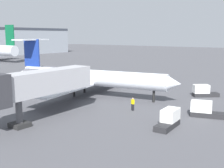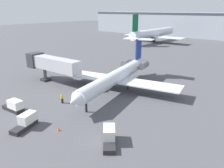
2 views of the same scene
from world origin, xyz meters
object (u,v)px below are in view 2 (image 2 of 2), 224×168
(ground_crew_marshaller, at_px, (62,98))
(traffic_cone_near, at_px, (59,129))
(regional_jet, at_px, (119,75))
(baggage_tug_lead, at_px, (109,137))
(jet_bridge, at_px, (50,63))
(baggage_tug_spare, at_px, (26,122))
(parked_airliner_west_end, at_px, (153,33))
(baggage_tug_trailing, at_px, (14,106))

(ground_crew_marshaller, distance_m, traffic_cone_near, 9.32)
(regional_jet, xyz_separation_m, baggage_tug_lead, (10.58, -15.65, -2.18))
(jet_bridge, relative_size, ground_crew_marshaller, 8.63)
(baggage_tug_spare, height_order, parked_airliner_west_end, parked_airliner_west_end)
(baggage_tug_trailing, bearing_deg, baggage_tug_spare, -14.63)
(traffic_cone_near, bearing_deg, parked_airliner_west_end, 111.07)
(regional_jet, relative_size, baggage_tug_spare, 6.89)
(baggage_tug_lead, height_order, baggage_tug_spare, same)
(jet_bridge, relative_size, baggage_tug_lead, 3.68)
(baggage_tug_spare, relative_size, traffic_cone_near, 7.70)
(ground_crew_marshaller, bearing_deg, traffic_cone_near, -42.05)
(baggage_tug_lead, height_order, traffic_cone_near, baggage_tug_lead)
(jet_bridge, xyz_separation_m, baggage_tug_lead, (24.89, -9.98, -3.44))
(jet_bridge, height_order, ground_crew_marshaller, jet_bridge)
(baggage_tug_spare, bearing_deg, traffic_cone_near, 27.07)
(parked_airliner_west_end, bearing_deg, baggage_tug_trailing, -75.57)
(ground_crew_marshaller, relative_size, baggage_tug_lead, 0.43)
(baggage_tug_trailing, xyz_separation_m, baggage_tug_spare, (6.09, -1.59, 0.00))
(jet_bridge, height_order, parked_airliner_west_end, parked_airliner_west_end)
(baggage_tug_lead, distance_m, baggage_tug_trailing, 17.48)
(regional_jet, height_order, baggage_tug_lead, regional_jet)
(regional_jet, xyz_separation_m, traffic_cone_near, (3.56, -17.74, -2.74))
(jet_bridge, xyz_separation_m, parked_airliner_west_end, (-13.45, 69.22, -0.05))
(regional_jet, relative_size, baggage_tug_trailing, 7.11)
(baggage_tug_lead, relative_size, traffic_cone_near, 7.21)
(ground_crew_marshaller, relative_size, baggage_tug_trailing, 0.41)
(jet_bridge, bearing_deg, baggage_tug_spare, -46.05)
(parked_airliner_west_end, bearing_deg, baggage_tug_spare, -71.98)
(traffic_cone_near, xyz_separation_m, parked_airliner_west_end, (-31.32, 81.29, 3.95))
(baggage_tug_spare, distance_m, parked_airliner_west_end, 87.79)
(ground_crew_marshaller, bearing_deg, baggage_tug_lead, -16.57)
(baggage_tug_lead, xyz_separation_m, baggage_tug_trailing, (-17.28, -2.63, 0.00))
(baggage_tug_spare, xyz_separation_m, traffic_cone_near, (4.18, 2.14, -0.56))
(regional_jet, distance_m, baggage_tug_trailing, 19.60)
(baggage_tug_trailing, relative_size, traffic_cone_near, 7.46)
(baggage_tug_trailing, xyz_separation_m, parked_airliner_west_end, (-21.06, 81.83, 3.39))
(regional_jet, bearing_deg, baggage_tug_trailing, -110.14)
(regional_jet, relative_size, traffic_cone_near, 53.03)
(baggage_tug_trailing, relative_size, parked_airliner_west_end, 0.11)
(jet_bridge, distance_m, parked_airliner_west_end, 70.52)
(baggage_tug_trailing, distance_m, traffic_cone_near, 10.29)
(ground_crew_marshaller, relative_size, baggage_tug_spare, 0.40)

